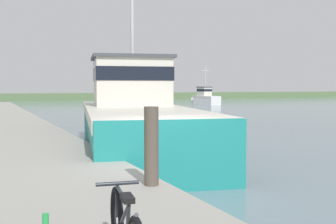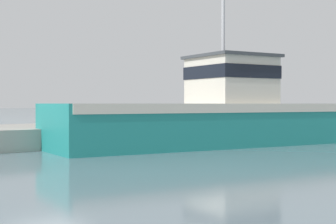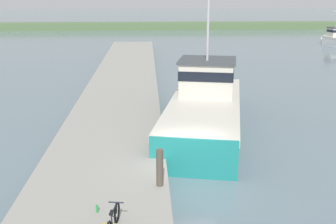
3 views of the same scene
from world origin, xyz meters
TOP-DOWN VIEW (x-y plane):
  - ground_plane at (0.00, 0.00)m, footprint 320.00×320.00m
  - dock_pier at (-3.43, 0.00)m, footprint 4.94×80.00m
  - fishing_boat_main at (1.44, 6.52)m, footprint 5.92×14.26m

SIDE VIEW (x-z plane):
  - ground_plane at x=0.00m, z-range 0.00..0.00m
  - dock_pier at x=-3.43m, z-range 0.00..0.76m
  - fishing_boat_main at x=1.44m, z-range -3.88..6.37m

